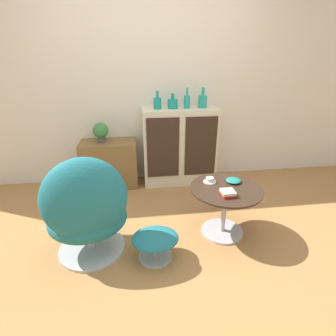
# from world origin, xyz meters

# --- Properties ---
(ground_plane) EXTENTS (12.00, 12.00, 0.00)m
(ground_plane) POSITION_xyz_m (0.00, 0.00, 0.00)
(ground_plane) COLOR #A87542
(wall_back) EXTENTS (6.40, 0.06, 2.60)m
(wall_back) POSITION_xyz_m (0.00, 1.61, 1.30)
(wall_back) COLOR silver
(wall_back) RESTS_ON ground_plane
(sideboard) EXTENTS (0.93, 0.38, 0.98)m
(sideboard) POSITION_xyz_m (0.34, 1.39, 0.49)
(sideboard) COLOR beige
(sideboard) RESTS_ON ground_plane
(tv_console) EXTENTS (0.69, 0.38, 0.59)m
(tv_console) POSITION_xyz_m (-0.56, 1.39, 0.30)
(tv_console) COLOR brown
(tv_console) RESTS_ON ground_plane
(egg_chair) EXTENTS (0.75, 0.71, 0.92)m
(egg_chair) POSITION_xyz_m (-0.64, 0.09, 0.44)
(egg_chair) COLOR #B7B7BC
(egg_chair) RESTS_ON ground_plane
(ottoman) EXTENTS (0.39, 0.33, 0.24)m
(ottoman) POSITION_xyz_m (-0.11, -0.03, 0.17)
(ottoman) COLOR #B7B7BC
(ottoman) RESTS_ON ground_plane
(coffee_table) EXTENTS (0.65, 0.65, 0.48)m
(coffee_table) POSITION_xyz_m (0.57, 0.23, 0.33)
(coffee_table) COLOR #B7B7BC
(coffee_table) RESTS_ON ground_plane
(vase_leftmost) EXTENTS (0.09, 0.09, 0.21)m
(vase_leftmost) POSITION_xyz_m (0.06, 1.39, 1.05)
(vase_leftmost) COLOR teal
(vase_leftmost) RESTS_ON sideboard
(vase_inner_left) EXTENTS (0.12, 0.12, 0.18)m
(vase_inner_left) POSITION_xyz_m (0.25, 1.39, 1.04)
(vase_inner_left) COLOR teal
(vase_inner_left) RESTS_ON sideboard
(vase_inner_right) EXTENTS (0.08, 0.08, 0.24)m
(vase_inner_right) POSITION_xyz_m (0.42, 1.39, 1.06)
(vase_inner_right) COLOR teal
(vase_inner_right) RESTS_ON sideboard
(vase_rightmost) EXTENTS (0.11, 0.11, 0.24)m
(vase_rightmost) POSITION_xyz_m (0.62, 1.39, 1.06)
(vase_rightmost) COLOR teal
(vase_rightmost) RESTS_ON sideboard
(potted_plant) EXTENTS (0.19, 0.19, 0.24)m
(potted_plant) POSITION_xyz_m (-0.63, 1.39, 0.73)
(potted_plant) COLOR #4C4C51
(potted_plant) RESTS_ON tv_console
(teacup) EXTENTS (0.12, 0.12, 0.05)m
(teacup) POSITION_xyz_m (0.45, 0.36, 0.50)
(teacup) COLOR silver
(teacup) RESTS_ON coffee_table
(book_stack) EXTENTS (0.13, 0.13, 0.05)m
(book_stack) POSITION_xyz_m (0.53, 0.10, 0.51)
(book_stack) COLOR red
(book_stack) RESTS_ON coffee_table
(bowl) EXTENTS (0.14, 0.14, 0.04)m
(bowl) POSITION_xyz_m (0.67, 0.33, 0.50)
(bowl) COLOR #1E7A70
(bowl) RESTS_ON coffee_table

